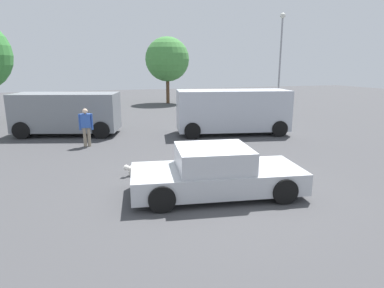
{
  "coord_description": "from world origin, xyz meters",
  "views": [
    {
      "loc": [
        -3.31,
        -7.53,
        3.28
      ],
      "look_at": [
        -0.11,
        1.9,
        0.9
      ],
      "focal_mm": 30.52,
      "sensor_mm": 36.0,
      "label": 1
    }
  ],
  "objects_px": {
    "sedan_foreground": "(216,173)",
    "pedestrian": "(86,124)",
    "dog": "(133,168)",
    "light_post_near": "(281,45)",
    "suv_dark": "(67,112)",
    "van_white": "(233,110)"
  },
  "relations": [
    {
      "from": "van_white",
      "to": "sedan_foreground",
      "type": "bearing_deg",
      "value": -106.48
    },
    {
      "from": "dog",
      "to": "suv_dark",
      "type": "bearing_deg",
      "value": -90.9
    },
    {
      "from": "sedan_foreground",
      "to": "dog",
      "type": "xyz_separation_m",
      "value": [
        -1.82,
        2.21,
        -0.36
      ]
    },
    {
      "from": "pedestrian",
      "to": "light_post_near",
      "type": "height_order",
      "value": "light_post_near"
    },
    {
      "from": "dog",
      "to": "light_post_near",
      "type": "xyz_separation_m",
      "value": [
        14.77,
        14.76,
        4.76
      ]
    },
    {
      "from": "dog",
      "to": "light_post_near",
      "type": "bearing_deg",
      "value": -151.85
    },
    {
      "from": "sedan_foreground",
      "to": "light_post_near",
      "type": "relative_size",
      "value": 0.61
    },
    {
      "from": "suv_dark",
      "to": "light_post_near",
      "type": "xyz_separation_m",
      "value": [
        16.82,
        7.58,
        3.88
      ]
    },
    {
      "from": "suv_dark",
      "to": "pedestrian",
      "type": "xyz_separation_m",
      "value": [
        0.82,
        -2.81,
        -0.17
      ]
    },
    {
      "from": "van_white",
      "to": "dog",
      "type": "bearing_deg",
      "value": -127.4
    },
    {
      "from": "pedestrian",
      "to": "sedan_foreground",
      "type": "bearing_deg",
      "value": 33.32
    },
    {
      "from": "dog",
      "to": "pedestrian",
      "type": "distance_m",
      "value": 4.6
    },
    {
      "from": "dog",
      "to": "van_white",
      "type": "distance_m",
      "value": 7.51
    },
    {
      "from": "dog",
      "to": "light_post_near",
      "type": "relative_size",
      "value": 0.09
    },
    {
      "from": "van_white",
      "to": "light_post_near",
      "type": "bearing_deg",
      "value": 59.67
    },
    {
      "from": "suv_dark",
      "to": "light_post_near",
      "type": "height_order",
      "value": "light_post_near"
    },
    {
      "from": "van_white",
      "to": "suv_dark",
      "type": "height_order",
      "value": "van_white"
    },
    {
      "from": "dog",
      "to": "sedan_foreground",
      "type": "bearing_deg",
      "value": 112.6
    },
    {
      "from": "sedan_foreground",
      "to": "pedestrian",
      "type": "relative_size",
      "value": 2.9
    },
    {
      "from": "suv_dark",
      "to": "van_white",
      "type": "bearing_deg",
      "value": -179.65
    },
    {
      "from": "sedan_foreground",
      "to": "van_white",
      "type": "height_order",
      "value": "van_white"
    },
    {
      "from": "sedan_foreground",
      "to": "suv_dark",
      "type": "distance_m",
      "value": 10.17
    }
  ]
}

